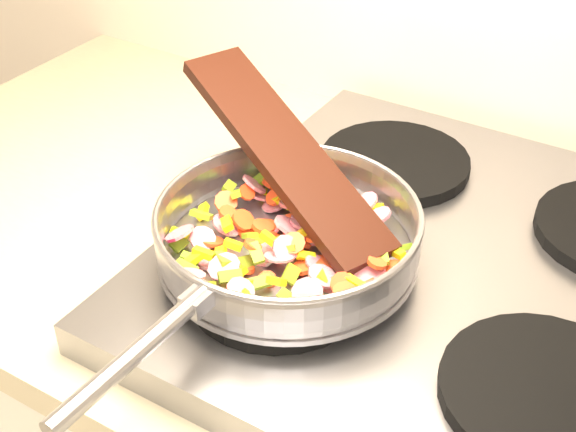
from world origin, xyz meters
The scene contains 7 objects.
cooktop centered at (-0.70, 1.67, 0.92)m, with size 0.60×0.60×0.04m, color #939399.
grate_fl centered at (-0.84, 1.52, 0.95)m, with size 0.19×0.19×0.02m, color black.
grate_fr centered at (-0.56, 1.52, 0.95)m, with size 0.19×0.19×0.02m, color black.
grate_bl centered at (-0.84, 1.81, 0.95)m, with size 0.19×0.19×0.02m, color black.
saute_pan centered at (-0.85, 1.56, 0.99)m, with size 0.32×0.49×0.06m.
vegetable_heap centered at (-0.85, 1.56, 0.98)m, with size 0.25×0.25×0.05m.
wooden_spatula centered at (-0.90, 1.63, 1.03)m, with size 0.32×0.07×0.02m, color black.
Camera 1 is at (-0.50, 0.99, 1.49)m, focal length 50.00 mm.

